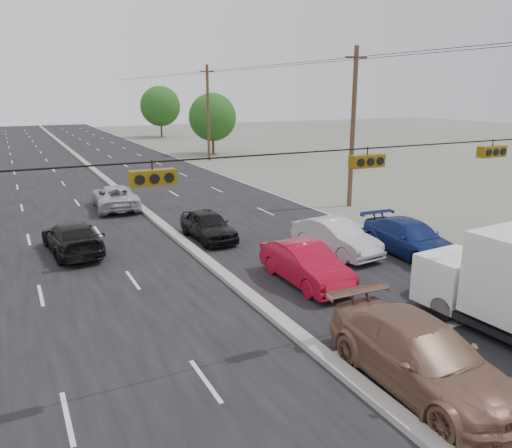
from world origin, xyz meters
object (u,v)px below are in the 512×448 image
at_px(tan_sedan, 421,357).
at_px(oncoming_far, 115,197).
at_px(oncoming_near, 72,238).
at_px(utility_pole_right_b, 353,127).
at_px(tree_right_far, 160,106).
at_px(queue_car_d, 410,239).
at_px(queue_car_a, 208,225).
at_px(red_sedan, 306,264).
at_px(utility_pole_right_c, 208,112).
at_px(queue_car_b, 336,237).
at_px(tree_right_mid, 213,117).

bearing_deg(tan_sedan, oncoming_far, 98.76).
xyz_separation_m(oncoming_near, oncoming_far, (3.65, 8.34, 0.02)).
bearing_deg(utility_pole_right_b, tree_right_far, 86.36).
bearing_deg(queue_car_d, queue_car_a, 141.47).
bearing_deg(red_sedan, tan_sedan, -99.54).
height_order(utility_pole_right_b, utility_pole_right_c, same).
xyz_separation_m(queue_car_a, queue_car_b, (4.44, -4.77, 0.04)).
bearing_deg(oncoming_far, queue_car_a, 111.20).
relative_size(tan_sedan, red_sedan, 1.23).
height_order(tree_right_mid, queue_car_a, tree_right_mid).
distance_m(utility_pole_right_c, queue_car_b, 33.74).
bearing_deg(tree_right_far, queue_car_b, -99.19).
distance_m(queue_car_d, oncoming_far, 18.60).
distance_m(tree_right_mid, tan_sedan, 49.69).
relative_size(red_sedan, queue_car_b, 1.00).
xyz_separation_m(utility_pole_right_c, tan_sedan, (-11.10, -42.66, -4.26)).
xyz_separation_m(utility_pole_right_c, queue_car_b, (-6.66, -32.79, -4.32)).
distance_m(queue_car_a, oncoming_far, 9.51).
relative_size(utility_pole_right_b, utility_pole_right_c, 1.00).
height_order(queue_car_a, queue_car_b, queue_car_b).
distance_m(tree_right_mid, queue_car_a, 35.89).
bearing_deg(queue_car_b, tree_right_far, 74.64).
distance_m(tree_right_far, oncoming_far, 52.10).
height_order(tree_right_mid, tree_right_far, tree_right_far).
height_order(queue_car_b, oncoming_far, queue_car_b).
relative_size(utility_pole_right_c, tree_right_far, 1.23).
bearing_deg(queue_car_d, red_sedan, -169.37).
height_order(queue_car_d, oncoming_near, queue_car_d).
bearing_deg(tree_right_mid, oncoming_far, -124.43).
bearing_deg(tree_right_mid, queue_car_b, -103.63).
bearing_deg(oncoming_near, utility_pole_right_b, -177.48).
distance_m(red_sedan, queue_car_a, 7.43).
bearing_deg(oncoming_far, utility_pole_right_b, 160.48).
distance_m(tan_sedan, queue_car_d, 10.99).
distance_m(tan_sedan, oncoming_near, 16.69).
height_order(utility_pole_right_c, queue_car_d, utility_pole_right_c).
bearing_deg(oncoming_far, tree_right_mid, -120.34).
distance_m(utility_pole_right_b, oncoming_near, 18.22).
bearing_deg(utility_pole_right_b, queue_car_a, -164.78).
bearing_deg(queue_car_b, oncoming_near, 146.93).
relative_size(utility_pole_right_b, tree_right_far, 1.23).
distance_m(red_sedan, oncoming_near, 11.13).
relative_size(tree_right_far, oncoming_near, 1.60).
bearing_deg(tan_sedan, queue_car_b, 67.82).
bearing_deg(oncoming_far, queue_car_b, 121.66).
relative_size(queue_car_d, oncoming_near, 1.06).
bearing_deg(tree_right_far, utility_pole_right_b, -93.64).
bearing_deg(queue_car_d, queue_car_b, 152.40).
height_order(queue_car_a, oncoming_far, oncoming_far).
relative_size(tan_sedan, oncoming_far, 1.07).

